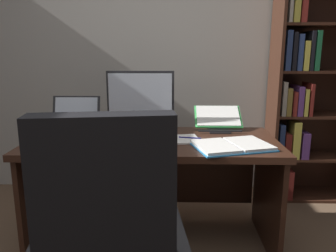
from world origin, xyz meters
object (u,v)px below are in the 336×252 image
at_px(keyboard, 135,142).
at_px(notepad, 187,139).
at_px(laptop, 73,123).
at_px(pen, 190,138).
at_px(reading_stand_with_book, 218,119).
at_px(open_binder, 232,146).
at_px(monitor, 141,101).
at_px(bookshelf, 309,73).
at_px(computer_mouse, 85,141).
at_px(desk, 154,165).

xyz_separation_m(keyboard, notepad, (0.31, 0.11, -0.01)).
xyz_separation_m(laptop, pen, (0.81, -0.24, -0.04)).
bearing_deg(reading_stand_with_book, laptop, -176.81).
relative_size(open_binder, pen, 3.53).
bearing_deg(pen, monitor, 144.50).
xyz_separation_m(bookshelf, keyboard, (-1.34, -0.88, -0.35)).
height_order(keyboard, computer_mouse, computer_mouse).
height_order(open_binder, notepad, open_binder).
xyz_separation_m(reading_stand_with_book, pen, (-0.21, -0.30, -0.06)).
distance_m(desk, pen, 0.32).
bearing_deg(computer_mouse, laptop, 116.74).
bearing_deg(keyboard, monitor, 90.00).
bearing_deg(pen, bookshelf, 37.49).
distance_m(reading_stand_with_book, pen, 0.37).
distance_m(open_binder, pen, 0.29).
relative_size(monitor, notepad, 2.19).
distance_m(computer_mouse, notepad, 0.62).
bearing_deg(laptop, keyboard, -36.48).
relative_size(computer_mouse, pen, 0.74).
bearing_deg(bookshelf, reading_stand_with_book, -149.20).
distance_m(laptop, open_binder, 1.12).
distance_m(bookshelf, notepad, 1.33).
xyz_separation_m(monitor, reading_stand_with_book, (0.54, 0.06, -0.13)).
bearing_deg(pen, laptop, 163.51).
height_order(monitor, laptop, monitor).
height_order(computer_mouse, pen, computer_mouse).
bearing_deg(desk, keyboard, -116.68).
xyz_separation_m(bookshelf, reading_stand_with_book, (-0.80, -0.47, -0.29)).
relative_size(computer_mouse, reading_stand_with_book, 0.32).
relative_size(reading_stand_with_book, pen, 2.33).
height_order(laptop, computer_mouse, laptop).
height_order(bookshelf, keyboard, bookshelf).
bearing_deg(computer_mouse, reading_stand_with_book, 26.03).
distance_m(desk, monitor, 0.44).
bearing_deg(bookshelf, open_binder, -129.44).
bearing_deg(laptop, reading_stand_with_book, 3.19).
distance_m(bookshelf, open_binder, 1.26).
relative_size(desk, laptop, 4.55).
distance_m(desk, keyboard, 0.30).
height_order(desk, monitor, monitor).
relative_size(keyboard, open_binder, 0.85).
relative_size(bookshelf, computer_mouse, 21.04).
bearing_deg(keyboard, notepad, 20.13).
bearing_deg(monitor, laptop, 179.58).
relative_size(laptop, computer_mouse, 3.28).
bearing_deg(desk, notepad, -21.20).
bearing_deg(reading_stand_with_book, notepad, -127.69).
xyz_separation_m(laptop, computer_mouse, (0.18, -0.35, -0.03)).
height_order(monitor, keyboard, monitor).
bearing_deg(reading_stand_with_book, keyboard, -142.77).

